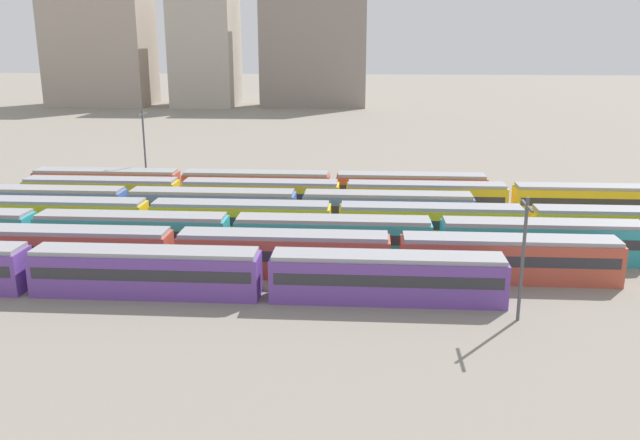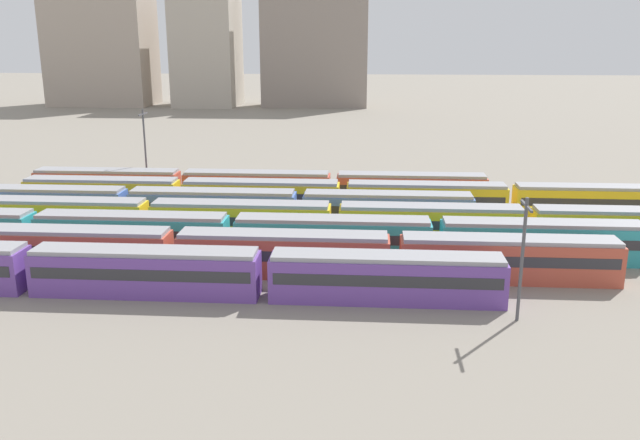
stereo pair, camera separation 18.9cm
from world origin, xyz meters
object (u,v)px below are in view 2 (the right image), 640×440
train_track_1 (174,251)px  train_track_5 (426,199)px  train_track_0 (146,271)px  train_track_6 (257,186)px  train_track_2 (333,237)px  train_track_4 (213,206)px  train_track_3 (335,222)px  catenary_pole_1 (145,148)px  catenary_pole_0 (523,253)px

train_track_1 → train_track_5: size_ratio=0.80×
train_track_0 → train_track_6: (3.74, 31.20, 0.00)m
train_track_2 → train_track_4: same height
train_track_1 → train_track_3: size_ratio=1.00×
train_track_0 → train_track_1: same height
train_track_1 → train_track_4: size_ratio=1.34×
train_track_4 → train_track_6: size_ratio=1.00×
train_track_3 → catenary_pole_1: size_ratio=6.86×
catenary_pole_0 → catenary_pole_1: catenary_pole_1 is taller
train_track_0 → train_track_5: 35.39m
train_track_2 → train_track_5: 18.43m
train_track_2 → catenary_pole_1: (-25.29, 23.89, 4.10)m
train_track_1 → train_track_5: (23.19, 20.80, 0.00)m
catenary_pole_1 → train_track_6: bearing=-11.8°
catenary_pole_1 → train_track_5: bearing=-13.3°
train_track_0 → train_track_3: size_ratio=0.75×
train_track_1 → train_track_5: 31.15m
catenary_pole_0 → train_track_0: bearing=173.7°
train_track_2 → train_track_6: (-10.46, 20.80, -0.00)m
train_track_2 → train_track_3: 5.20m
train_track_1 → train_track_4: same height
train_track_4 → catenary_pole_1: bearing=131.0°
train_track_6 → catenary_pole_1: 15.70m
train_track_1 → catenary_pole_1: 31.69m
train_track_3 → train_track_4: 14.48m
train_track_0 → train_track_4: same height
train_track_1 → catenary_pole_0: bearing=-16.9°
train_track_2 → train_track_4: size_ratio=1.68×
train_track_4 → catenary_pole_0: (27.62, -23.91, 3.18)m
train_track_2 → train_track_5: size_ratio=1.00×
train_track_3 → train_track_6: (-10.40, 15.60, -0.00)m
train_track_0 → catenary_pole_1: bearing=107.9°
train_track_2 → catenary_pole_1: catenary_pole_1 is taller
train_track_4 → catenary_pole_0: catenary_pole_0 is taller
train_track_6 → catenary_pole_0: (24.49, -34.31, 3.18)m
train_track_0 → catenary_pole_1: (-11.09, 34.29, 4.10)m
train_track_5 → catenary_pole_1: (-35.10, 8.29, 4.10)m
train_track_3 → train_track_5: same height
train_track_3 → catenary_pole_0: size_ratio=8.20×
train_track_1 → train_track_4: (-0.20, 15.60, -0.00)m
train_track_0 → catenary_pole_0: bearing=-6.3°
train_track_0 → train_track_1: size_ratio=0.75×
train_track_4 → train_track_6: bearing=73.3°
catenary_pole_1 → train_track_4: bearing=-49.0°
train_track_3 → train_track_4: bearing=159.0°
catenary_pole_0 → train_track_5: bearing=98.3°
train_track_4 → train_track_5: (23.39, 5.20, 0.00)m
train_track_1 → catenary_pole_1: size_ratio=6.86×
train_track_0 → train_track_1: (0.82, 5.20, 0.00)m
train_track_0 → train_track_4: bearing=88.3°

